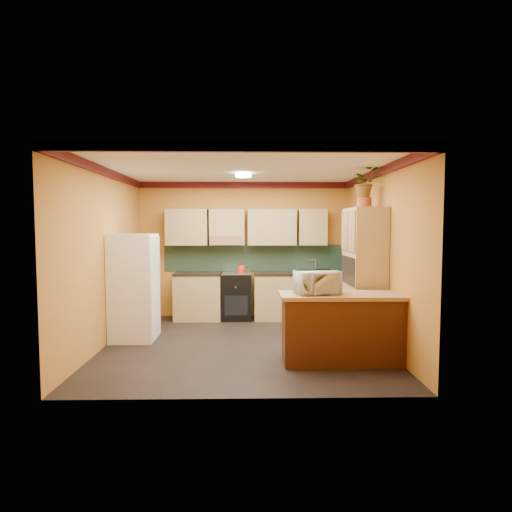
% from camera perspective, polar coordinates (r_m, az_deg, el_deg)
% --- Properties ---
extents(room_shell, '(4.24, 4.24, 2.72)m').
position_cam_1_polar(room_shell, '(6.79, -1.55, 6.24)').
color(room_shell, black).
rests_on(room_shell, ground).
extents(base_cabinets_back, '(3.65, 0.60, 0.88)m').
position_cam_1_polar(base_cabinets_back, '(8.43, 1.65, -5.44)').
color(base_cabinets_back, tan).
rests_on(base_cabinets_back, ground).
extents(countertop_back, '(3.65, 0.62, 0.04)m').
position_cam_1_polar(countertop_back, '(8.37, 1.66, -2.33)').
color(countertop_back, black).
rests_on(countertop_back, base_cabinets_back).
extents(stove, '(0.58, 0.58, 0.91)m').
position_cam_1_polar(stove, '(8.42, -2.62, -5.35)').
color(stove, black).
rests_on(stove, ground).
extents(kettle, '(0.22, 0.22, 0.18)m').
position_cam_1_polar(kettle, '(8.30, -1.95, -1.69)').
color(kettle, red).
rests_on(kettle, stove).
extents(sink, '(0.48, 0.40, 0.03)m').
position_cam_1_polar(sink, '(8.44, 6.92, -2.07)').
color(sink, silver).
rests_on(sink, countertop_back).
extents(base_cabinets_right, '(0.60, 0.80, 0.88)m').
position_cam_1_polar(base_cabinets_right, '(8.09, 11.29, -5.92)').
color(base_cabinets_right, tan).
rests_on(base_cabinets_right, ground).
extents(countertop_right, '(0.62, 0.80, 0.04)m').
position_cam_1_polar(countertop_right, '(8.03, 11.33, -2.68)').
color(countertop_right, black).
rests_on(countertop_right, base_cabinets_right).
extents(fridge, '(0.68, 0.66, 1.70)m').
position_cam_1_polar(fridge, '(7.11, -15.98, -4.01)').
color(fridge, white).
rests_on(fridge, ground).
extents(pantry, '(0.48, 0.90, 2.10)m').
position_cam_1_polar(pantry, '(6.76, 14.17, -2.69)').
color(pantry, tan).
rests_on(pantry, ground).
extents(fern_pot, '(0.22, 0.22, 0.16)m').
position_cam_1_polar(fern_pot, '(6.77, 14.22, 6.90)').
color(fern_pot, '#A23B27').
rests_on(fern_pot, pantry).
extents(fern, '(0.44, 0.39, 0.45)m').
position_cam_1_polar(fern, '(6.79, 14.27, 9.48)').
color(fern, tan).
rests_on(fern, fern_pot).
extents(breakfast_bar, '(1.80, 0.55, 0.88)m').
position_cam_1_polar(breakfast_bar, '(5.92, 12.51, -9.61)').
color(breakfast_bar, '#4B2011').
rests_on(breakfast_bar, ground).
extents(bar_top, '(1.90, 0.65, 0.05)m').
position_cam_1_polar(bar_top, '(5.82, 12.58, -5.16)').
color(bar_top, '#B07C55').
rests_on(bar_top, breakfast_bar).
extents(microwave, '(0.62, 0.49, 0.31)m').
position_cam_1_polar(microwave, '(5.71, 8.15, -3.49)').
color(microwave, white).
rests_on(microwave, bar_top).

